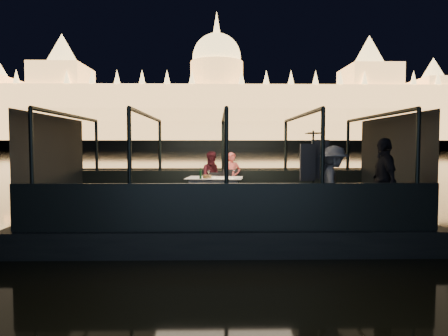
{
  "coord_description": "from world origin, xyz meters",
  "views": [
    {
      "loc": [
        -0.19,
        -9.42,
        2.11
      ],
      "look_at": [
        0.0,
        0.4,
        1.55
      ],
      "focal_mm": 32.0,
      "sensor_mm": 36.0,
      "label": 1
    }
  ],
  "objects_px": {
    "passenger_dark": "(384,183)",
    "person_woman_coral": "(232,176)",
    "chair_port_left": "(216,188)",
    "person_man_maroon": "(213,176)",
    "coat_stand": "(313,180)",
    "passenger_stripe": "(333,183)",
    "dining_table_central": "(215,192)",
    "chair_port_right": "(231,188)",
    "wine_bottle": "(201,173)"
  },
  "relations": [
    {
      "from": "chair_port_left",
      "to": "person_man_maroon",
      "type": "bearing_deg",
      "value": 96.66
    },
    {
      "from": "passenger_stripe",
      "to": "person_man_maroon",
      "type": "bearing_deg",
      "value": 46.35
    },
    {
      "from": "passenger_dark",
      "to": "wine_bottle",
      "type": "xyz_separation_m",
      "value": [
        -3.78,
        2.07,
        0.06
      ]
    },
    {
      "from": "person_woman_coral",
      "to": "passenger_stripe",
      "type": "height_order",
      "value": "passenger_stripe"
    },
    {
      "from": "dining_table_central",
      "to": "wine_bottle",
      "type": "distance_m",
      "value": 0.76
    },
    {
      "from": "person_man_maroon",
      "to": "passenger_dark",
      "type": "xyz_separation_m",
      "value": [
        3.49,
        -3.21,
        0.1
      ]
    },
    {
      "from": "coat_stand",
      "to": "person_woman_coral",
      "type": "relative_size",
      "value": 1.35
    },
    {
      "from": "person_man_maroon",
      "to": "passenger_stripe",
      "type": "distance_m",
      "value": 4.03
    },
    {
      "from": "coat_stand",
      "to": "passenger_stripe",
      "type": "bearing_deg",
      "value": -1.48
    },
    {
      "from": "chair_port_left",
      "to": "passenger_dark",
      "type": "height_order",
      "value": "passenger_dark"
    },
    {
      "from": "chair_port_left",
      "to": "chair_port_right",
      "type": "relative_size",
      "value": 0.91
    },
    {
      "from": "chair_port_left",
      "to": "wine_bottle",
      "type": "height_order",
      "value": "wine_bottle"
    },
    {
      "from": "passenger_dark",
      "to": "person_woman_coral",
      "type": "bearing_deg",
      "value": -134.33
    },
    {
      "from": "chair_port_left",
      "to": "person_man_maroon",
      "type": "height_order",
      "value": "person_man_maroon"
    },
    {
      "from": "person_woman_coral",
      "to": "coat_stand",
      "type": "bearing_deg",
      "value": -87.34
    },
    {
      "from": "dining_table_central",
      "to": "chair_port_left",
      "type": "xyz_separation_m",
      "value": [
        0.03,
        0.45,
        0.06
      ]
    },
    {
      "from": "coat_stand",
      "to": "wine_bottle",
      "type": "distance_m",
      "value": 3.1
    },
    {
      "from": "passenger_dark",
      "to": "chair_port_right",
      "type": "bearing_deg",
      "value": -131.26
    },
    {
      "from": "dining_table_central",
      "to": "person_woman_coral",
      "type": "distance_m",
      "value": 0.95
    },
    {
      "from": "coat_stand",
      "to": "person_woman_coral",
      "type": "xyz_separation_m",
      "value": [
        -1.51,
        3.16,
        -0.15
      ]
    },
    {
      "from": "chair_port_left",
      "to": "person_man_maroon",
      "type": "relative_size",
      "value": 0.59
    },
    {
      "from": "person_woman_coral",
      "to": "passenger_stripe",
      "type": "xyz_separation_m",
      "value": [
        1.93,
        -3.17,
        0.1
      ]
    },
    {
      "from": "chair_port_right",
      "to": "dining_table_central",
      "type": "bearing_deg",
      "value": -146.25
    },
    {
      "from": "person_man_maroon",
      "to": "wine_bottle",
      "type": "height_order",
      "value": "person_man_maroon"
    },
    {
      "from": "chair_port_right",
      "to": "coat_stand",
      "type": "distance_m",
      "value": 3.32
    },
    {
      "from": "chair_port_right",
      "to": "passenger_dark",
      "type": "height_order",
      "value": "passenger_dark"
    },
    {
      "from": "chair_port_left",
      "to": "passenger_stripe",
      "type": "relative_size",
      "value": 0.52
    },
    {
      "from": "passenger_stripe",
      "to": "chair_port_right",
      "type": "bearing_deg",
      "value": 42.71
    },
    {
      "from": "chair_port_right",
      "to": "passenger_stripe",
      "type": "distance_m",
      "value": 3.54
    },
    {
      "from": "chair_port_right",
      "to": "coat_stand",
      "type": "relative_size",
      "value": 0.49
    },
    {
      "from": "chair_port_right",
      "to": "coat_stand",
      "type": "xyz_separation_m",
      "value": [
        1.56,
        -2.89,
        0.45
      ]
    },
    {
      "from": "chair_port_left",
      "to": "passenger_dark",
      "type": "distance_m",
      "value": 4.51
    },
    {
      "from": "dining_table_central",
      "to": "passenger_dark",
      "type": "height_order",
      "value": "passenger_dark"
    },
    {
      "from": "person_man_maroon",
      "to": "person_woman_coral",
      "type": "bearing_deg",
      "value": -7.51
    },
    {
      "from": "dining_table_central",
      "to": "chair_port_left",
      "type": "height_order",
      "value": "chair_port_left"
    },
    {
      "from": "dining_table_central",
      "to": "passenger_dark",
      "type": "bearing_deg",
      "value": -35.91
    },
    {
      "from": "chair_port_right",
      "to": "person_woman_coral",
      "type": "height_order",
      "value": "person_woman_coral"
    },
    {
      "from": "chair_port_left",
      "to": "person_woman_coral",
      "type": "relative_size",
      "value": 0.6
    },
    {
      "from": "chair_port_left",
      "to": "person_man_maroon",
      "type": "distance_m",
      "value": 0.41
    },
    {
      "from": "chair_port_left",
      "to": "chair_port_right",
      "type": "height_order",
      "value": "chair_port_right"
    },
    {
      "from": "dining_table_central",
      "to": "coat_stand",
      "type": "bearing_deg",
      "value": -50.69
    },
    {
      "from": "passenger_dark",
      "to": "dining_table_central",
      "type": "bearing_deg",
      "value": -122.76
    },
    {
      "from": "chair_port_right",
      "to": "passenger_stripe",
      "type": "xyz_separation_m",
      "value": [
        1.98,
        -2.9,
        0.4
      ]
    },
    {
      "from": "dining_table_central",
      "to": "chair_port_left",
      "type": "distance_m",
      "value": 0.46
    },
    {
      "from": "dining_table_central",
      "to": "person_woman_coral",
      "type": "relative_size",
      "value": 1.03
    },
    {
      "from": "coat_stand",
      "to": "passenger_dark",
      "type": "xyz_separation_m",
      "value": [
        1.43,
        -0.04,
        -0.05
      ]
    },
    {
      "from": "dining_table_central",
      "to": "chair_port_right",
      "type": "distance_m",
      "value": 0.63
    },
    {
      "from": "dining_table_central",
      "to": "person_man_maroon",
      "type": "height_order",
      "value": "person_man_maroon"
    },
    {
      "from": "chair_port_left",
      "to": "coat_stand",
      "type": "relative_size",
      "value": 0.44
    },
    {
      "from": "chair_port_left",
      "to": "coat_stand",
      "type": "height_order",
      "value": "coat_stand"
    }
  ]
}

